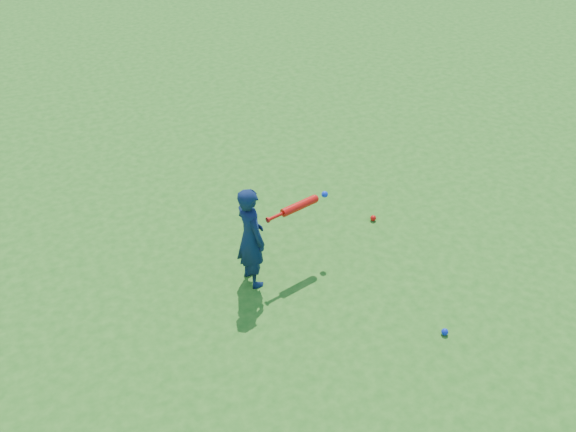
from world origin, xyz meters
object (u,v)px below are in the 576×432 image
Objects in this scene: ground_ball_red at (373,218)px; bat_swing at (302,205)px; ground_ball_blue at (445,332)px; child at (251,237)px.

ground_ball_red is 0.09× the size of bat_swing.
bat_swing reaches higher than ground_ball_red.
bat_swing is (-0.86, 1.64, 0.73)m from ground_ball_blue.
ground_ball_blue is at bearing -98.16° from ground_ball_red.
child is at bearing 134.48° from ground_ball_blue.
bat_swing reaches higher than ground_ball_blue.
ground_ball_blue is at bearing -77.72° from bat_swing.
child reaches higher than ground_ball_red.
ground_ball_blue is (1.49, -1.52, -0.57)m from child.
ground_ball_red is 1.05× the size of ground_ball_blue.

